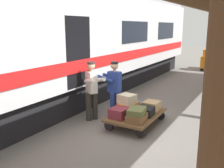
{
  "coord_description": "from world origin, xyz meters",
  "views": [
    {
      "loc": [
        -2.48,
        5.81,
        2.67
      ],
      "look_at": [
        0.9,
        0.01,
        1.15
      ],
      "focal_mm": 40.87,
      "sensor_mm": 36.0,
      "label": 1
    }
  ],
  "objects_px": {
    "porter_by_door": "(92,89)",
    "suitcase_cream_canvas": "(127,99)",
    "suitcase_burgundy_valise": "(120,113)",
    "baggage_tug": "(212,60)",
    "suitcase_olive_duffel": "(137,111)",
    "luggage_cart": "(136,115)",
    "suitcase_orange_carryall": "(128,108)",
    "porter_in_overalls": "(114,89)",
    "train_car": "(40,46)",
    "suitcase_brown_leather": "(137,117)",
    "suitcase_slate_roller": "(136,104)",
    "suitcase_tan_vintage": "(152,106)",
    "suitcase_black_hardshell": "(145,111)"
  },
  "relations": [
    {
      "from": "train_car",
      "to": "baggage_tug",
      "type": "bearing_deg",
      "value": -107.59
    },
    {
      "from": "porter_in_overalls",
      "to": "porter_by_door",
      "type": "distance_m",
      "value": 0.63
    },
    {
      "from": "suitcase_brown_leather",
      "to": "porter_in_overalls",
      "type": "bearing_deg",
      "value": -29.39
    },
    {
      "from": "train_car",
      "to": "suitcase_brown_leather",
      "type": "distance_m",
      "value": 3.84
    },
    {
      "from": "suitcase_orange_carryall",
      "to": "suitcase_black_hardshell",
      "type": "distance_m",
      "value": 0.51
    },
    {
      "from": "suitcase_cream_canvas",
      "to": "baggage_tug",
      "type": "xyz_separation_m",
      "value": [
        -0.49,
        -10.55,
        -0.09
      ]
    },
    {
      "from": "suitcase_orange_carryall",
      "to": "porter_in_overalls",
      "type": "relative_size",
      "value": 0.33
    },
    {
      "from": "suitcase_black_hardshell",
      "to": "porter_by_door",
      "type": "bearing_deg",
      "value": 11.32
    },
    {
      "from": "luggage_cart",
      "to": "baggage_tug",
      "type": "relative_size",
      "value": 1.04
    },
    {
      "from": "porter_in_overalls",
      "to": "suitcase_cream_canvas",
      "type": "bearing_deg",
      "value": 166.86
    },
    {
      "from": "suitcase_brown_leather",
      "to": "suitcase_orange_carryall",
      "type": "xyz_separation_m",
      "value": [
        0.51,
        -0.5,
        0.04
      ]
    },
    {
      "from": "suitcase_slate_roller",
      "to": "suitcase_olive_duffel",
      "type": "height_order",
      "value": "suitcase_olive_duffel"
    },
    {
      "from": "porter_by_door",
      "to": "suitcase_cream_canvas",
      "type": "bearing_deg",
      "value": -164.94
    },
    {
      "from": "suitcase_slate_roller",
      "to": "baggage_tug",
      "type": "distance_m",
      "value": 10.03
    },
    {
      "from": "luggage_cart",
      "to": "suitcase_black_hardshell",
      "type": "bearing_deg",
      "value": 180.0
    },
    {
      "from": "suitcase_burgundy_valise",
      "to": "suitcase_orange_carryall",
      "type": "relative_size",
      "value": 0.89
    },
    {
      "from": "suitcase_tan_vintage",
      "to": "suitcase_slate_roller",
      "type": "xyz_separation_m",
      "value": [
        0.51,
        0.0,
        -0.04
      ]
    },
    {
      "from": "suitcase_orange_carryall",
      "to": "suitcase_brown_leather",
      "type": "bearing_deg",
      "value": 135.84
    },
    {
      "from": "train_car",
      "to": "suitcase_brown_leather",
      "type": "bearing_deg",
      "value": 176.57
    },
    {
      "from": "suitcase_tan_vintage",
      "to": "porter_by_door",
      "type": "relative_size",
      "value": 0.28
    },
    {
      "from": "suitcase_orange_carryall",
      "to": "suitcase_cream_canvas",
      "type": "xyz_separation_m",
      "value": [
        0.02,
        0.04,
        0.26
      ]
    },
    {
      "from": "suitcase_cream_canvas",
      "to": "porter_in_overalls",
      "type": "height_order",
      "value": "porter_in_overalls"
    },
    {
      "from": "suitcase_olive_duffel",
      "to": "suitcase_cream_canvas",
      "type": "relative_size",
      "value": 1.29
    },
    {
      "from": "suitcase_olive_duffel",
      "to": "baggage_tug",
      "type": "height_order",
      "value": "baggage_tug"
    },
    {
      "from": "luggage_cart",
      "to": "baggage_tug",
      "type": "bearing_deg",
      "value": -91.2
    },
    {
      "from": "suitcase_black_hardshell",
      "to": "porter_in_overalls",
      "type": "height_order",
      "value": "porter_in_overalls"
    },
    {
      "from": "suitcase_olive_duffel",
      "to": "baggage_tug",
      "type": "relative_size",
      "value": 0.32
    },
    {
      "from": "train_car",
      "to": "suitcase_brown_leather",
      "type": "height_order",
      "value": "train_car"
    },
    {
      "from": "suitcase_brown_leather",
      "to": "suitcase_orange_carryall",
      "type": "bearing_deg",
      "value": -44.16
    },
    {
      "from": "suitcase_slate_roller",
      "to": "suitcase_orange_carryall",
      "type": "bearing_deg",
      "value": 90.0
    },
    {
      "from": "suitcase_brown_leather",
      "to": "porter_in_overalls",
      "type": "xyz_separation_m",
      "value": [
        1.02,
        -0.57,
        0.51
      ]
    },
    {
      "from": "suitcase_brown_leather",
      "to": "train_car",
      "type": "bearing_deg",
      "value": -3.43
    },
    {
      "from": "suitcase_slate_roller",
      "to": "suitcase_black_hardshell",
      "type": "relative_size",
      "value": 1.27
    },
    {
      "from": "porter_by_door",
      "to": "suitcase_tan_vintage",
      "type": "bearing_deg",
      "value": -152.24
    },
    {
      "from": "suitcase_brown_leather",
      "to": "suitcase_olive_duffel",
      "type": "relative_size",
      "value": 1.14
    },
    {
      "from": "suitcase_tan_vintage",
      "to": "suitcase_cream_canvas",
      "type": "bearing_deg",
      "value": 45.23
    },
    {
      "from": "luggage_cart",
      "to": "suitcase_orange_carryall",
      "type": "relative_size",
      "value": 3.21
    },
    {
      "from": "train_car",
      "to": "suitcase_slate_roller",
      "type": "height_order",
      "value": "train_car"
    },
    {
      "from": "suitcase_orange_carryall",
      "to": "suitcase_slate_roller",
      "type": "xyz_separation_m",
      "value": [
        0.0,
        -0.5,
        -0.04
      ]
    },
    {
      "from": "suitcase_black_hardshell",
      "to": "suitcase_orange_carryall",
      "type": "bearing_deg",
      "value": 0.0
    },
    {
      "from": "suitcase_burgundy_valise",
      "to": "porter_by_door",
      "type": "height_order",
      "value": "porter_by_door"
    },
    {
      "from": "suitcase_olive_duffel",
      "to": "baggage_tug",
      "type": "bearing_deg",
      "value": -89.9
    },
    {
      "from": "suitcase_burgundy_valise",
      "to": "suitcase_brown_leather",
      "type": "bearing_deg",
      "value": -180.0
    },
    {
      "from": "suitcase_slate_roller",
      "to": "suitcase_black_hardshell",
      "type": "height_order",
      "value": "suitcase_black_hardshell"
    },
    {
      "from": "suitcase_brown_leather",
      "to": "baggage_tug",
      "type": "relative_size",
      "value": 0.36
    },
    {
      "from": "suitcase_brown_leather",
      "to": "porter_in_overalls",
      "type": "distance_m",
      "value": 1.27
    },
    {
      "from": "suitcase_black_hardshell",
      "to": "suitcase_olive_duffel",
      "type": "distance_m",
      "value": 0.52
    },
    {
      "from": "suitcase_burgundy_valise",
      "to": "baggage_tug",
      "type": "height_order",
      "value": "baggage_tug"
    },
    {
      "from": "suitcase_tan_vintage",
      "to": "porter_in_overalls",
      "type": "relative_size",
      "value": 0.28
    },
    {
      "from": "suitcase_olive_duffel",
      "to": "suitcase_cream_canvas",
      "type": "xyz_separation_m",
      "value": [
        0.51,
        -0.46,
        0.13
      ]
    }
  ]
}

